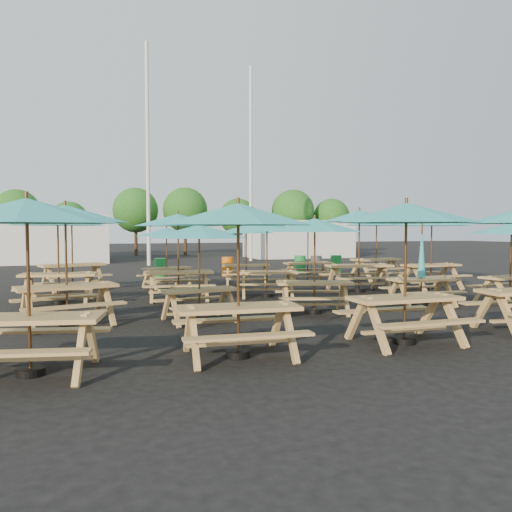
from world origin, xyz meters
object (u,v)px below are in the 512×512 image
object	(u,v)px
picnic_unit_1	(65,219)
picnic_unit_15	(308,230)
picnic_unit_6	(178,224)
picnic_unit_8	(406,220)
picnic_unit_9	(315,230)
picnic_unit_11	(246,232)
waste_bin_3	(316,265)
picnic_unit_4	(238,222)
picnic_unit_7	(166,235)
picnic_unit_19	(377,224)
picnic_unit_13	(421,272)
picnic_unit_10	(267,229)
picnic_unit_14	(359,220)
picnic_unit_0	(27,219)
picnic_unit_18	(432,224)
waste_bin_2	(300,264)
waste_bin_0	(160,268)
picnic_unit_3	(72,222)
waste_bin_1	(228,267)
picnic_unit_2	(58,223)
picnic_unit_5	(199,236)
waste_bin_4	(336,264)
picnic_unit_17	(511,232)

from	to	relation	value
picnic_unit_1	picnic_unit_15	size ratio (longest dim) A/B	1.26
picnic_unit_6	picnic_unit_8	size ratio (longest dim) A/B	1.10
picnic_unit_9	picnic_unit_11	bearing A→B (deg)	104.20
picnic_unit_11	waste_bin_3	distance (m)	5.50
picnic_unit_4	waste_bin_3	xyz separation A→B (m)	(7.36, 12.80, -1.66)
picnic_unit_1	picnic_unit_7	xyz separation A→B (m)	(2.89, 6.02, -0.37)
picnic_unit_8	picnic_unit_19	size ratio (longest dim) A/B	0.87
picnic_unit_8	picnic_unit_13	world-z (taller)	picnic_unit_8
picnic_unit_10	picnic_unit_14	size ratio (longest dim) A/B	0.97
picnic_unit_8	picnic_unit_15	xyz separation A→B (m)	(2.58, 9.66, -0.18)
picnic_unit_6	picnic_unit_0	bearing A→B (deg)	-108.14
picnic_unit_8	picnic_unit_19	distance (m)	11.03
picnic_unit_18	waste_bin_2	world-z (taller)	picnic_unit_18
waste_bin_3	waste_bin_2	bearing A→B (deg)	147.75
picnic_unit_0	waste_bin_0	size ratio (longest dim) A/B	3.52
picnic_unit_0	picnic_unit_9	xyz separation A→B (m)	(5.70, 3.30, -0.14)
picnic_unit_3	picnic_unit_14	distance (m)	9.13
picnic_unit_0	picnic_unit_7	bearing A→B (deg)	83.35
waste_bin_1	waste_bin_2	xyz separation A→B (m)	(3.39, 0.18, 0.00)
picnic_unit_13	waste_bin_1	size ratio (longest dim) A/B	2.64
picnic_unit_4	picnic_unit_6	size ratio (longest dim) A/B	0.93
picnic_unit_8	picnic_unit_14	xyz separation A→B (m)	(2.88, 6.50, 0.13)
picnic_unit_2	waste_bin_2	size ratio (longest dim) A/B	3.37
waste_bin_1	waste_bin_2	bearing A→B (deg)	2.99
picnic_unit_13	picnic_unit_0	bearing A→B (deg)	-153.76
waste_bin_0	picnic_unit_14	bearing A→B (deg)	-51.08
picnic_unit_13	picnic_unit_9	bearing A→B (deg)	-171.89
picnic_unit_5	picnic_unit_19	xyz separation A→B (m)	(8.32, 6.44, 0.35)
picnic_unit_4	picnic_unit_8	world-z (taller)	picnic_unit_8
picnic_unit_4	picnic_unit_1	bearing A→B (deg)	129.31
picnic_unit_0	picnic_unit_13	bearing A→B (deg)	33.59
picnic_unit_10	picnic_unit_15	xyz separation A→B (m)	(2.80, 3.33, -0.02)
waste_bin_4	picnic_unit_10	bearing A→B (deg)	-130.55
picnic_unit_7	picnic_unit_11	world-z (taller)	picnic_unit_11
waste_bin_2	waste_bin_4	bearing A→B (deg)	-6.19
picnic_unit_0	picnic_unit_18	distance (m)	13.11
picnic_unit_9	picnic_unit_15	distance (m)	6.93
waste_bin_4	picnic_unit_18	bearing A→B (deg)	-89.49
picnic_unit_7	waste_bin_1	world-z (taller)	picnic_unit_7
picnic_unit_10	picnic_unit_14	bearing A→B (deg)	19.50
picnic_unit_14	picnic_unit_17	world-z (taller)	picnic_unit_14
picnic_unit_18	picnic_unit_19	bearing A→B (deg)	89.56
picnic_unit_2	picnic_unit_18	bearing A→B (deg)	6.01
waste_bin_3	waste_bin_4	xyz separation A→B (m)	(1.08, 0.20, 0.00)
picnic_unit_5	waste_bin_1	distance (m)	10.49
picnic_unit_18	picnic_unit_19	size ratio (longest dim) A/B	0.91
picnic_unit_6	picnic_unit_11	xyz separation A→B (m)	(2.94, 3.16, -0.23)
picnic_unit_10	picnic_unit_19	size ratio (longest dim) A/B	0.99
picnic_unit_18	picnic_unit_0	bearing A→B (deg)	-152.85
picnic_unit_6	picnic_unit_9	distance (m)	4.12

